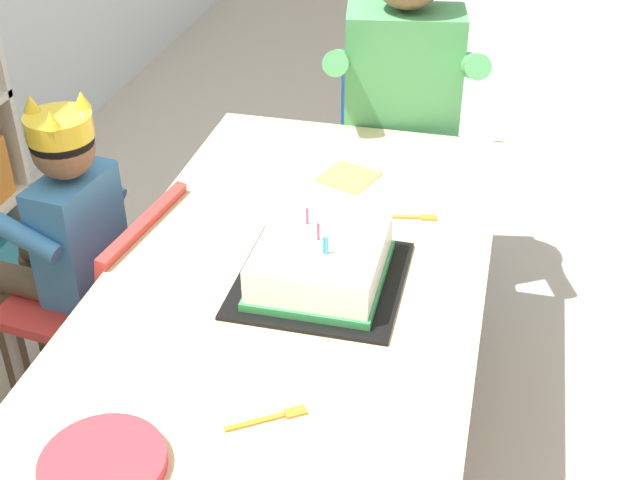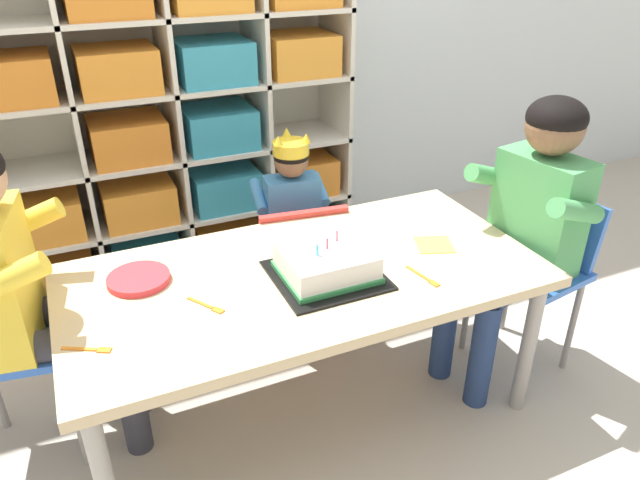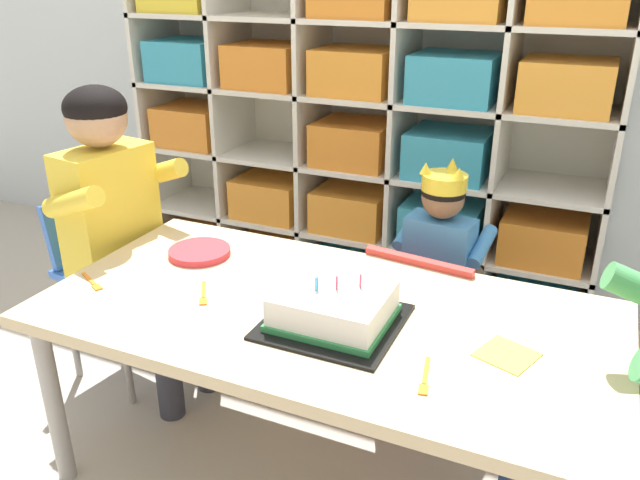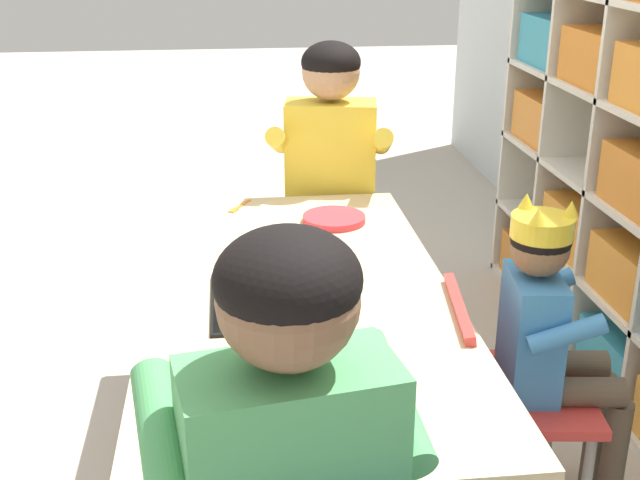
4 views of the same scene
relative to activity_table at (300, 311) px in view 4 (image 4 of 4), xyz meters
The scene contains 12 objects.
activity_table is the anchor object (origin of this frame).
classroom_chair_blue 0.51m from the activity_table, 70.82° to the left, with size 0.40×0.38×0.58m.
child_with_crown 0.59m from the activity_table, 73.00° to the left, with size 0.31×0.32×0.83m.
classroom_chair_adult_side 0.92m from the activity_table, 167.98° to the left, with size 0.40×0.35×0.65m.
adult_helper_seated 0.82m from the activity_table, 167.57° to the left, with size 0.45×0.44×1.04m.
guest_at_table_side 0.80m from the activity_table, ahead, with size 0.46×0.44×1.04m.
birthday_cake_on_tray 0.12m from the activity_table, 47.73° to the right, with size 0.33×0.32×0.13m.
paper_plate_stack 0.51m from the activity_table, 162.94° to the left, with size 0.19×0.19×0.02m, color #DB333D.
paper_napkin_square 0.47m from the activity_table, ahead, with size 0.12×0.12×0.00m, color #F4DB4C.
fork_at_table_front_edge 0.34m from the activity_table, 168.70° to the right, with size 0.08×0.12×0.00m.
fork_near_child_seat 0.37m from the activity_table, 30.31° to the right, with size 0.04×0.14×0.00m.
fork_by_napkin 0.66m from the activity_table, 168.53° to the right, with size 0.12×0.07×0.00m.
Camera 4 is at (1.79, -0.16, 1.39)m, focal length 45.84 mm.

